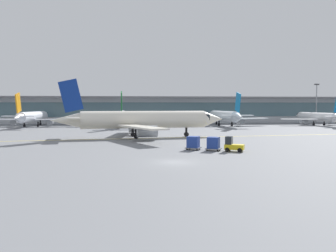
{
  "coord_description": "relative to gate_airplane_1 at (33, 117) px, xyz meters",
  "views": [
    {
      "loc": [
        -5.34,
        -39.7,
        6.43
      ],
      "look_at": [
        1.44,
        19.15,
        3.0
      ],
      "focal_mm": 38.2,
      "sensor_mm": 36.0,
      "label": 1
    }
  ],
  "objects": [
    {
      "name": "cargo_dolly_trailing",
      "position": [
        37.87,
        -61.05,
        -1.92
      ],
      "size": [
        2.6,
        2.38,
        1.94
      ],
      "rotation": [
        0.0,
        0.0,
        -0.47
      ],
      "color": "#595B60",
      "rests_on": "ground_plane"
    },
    {
      "name": "taxiing_regional_jet",
      "position": [
        31.39,
        -40.28,
        0.48
      ],
      "size": [
        34.86,
        32.19,
        11.54
      ],
      "rotation": [
        0.0,
        0.0,
        0.12
      ],
      "color": "silver",
      "rests_on": "ground_plane"
    },
    {
      "name": "gate_airplane_2",
      "position": [
        26.93,
        -2.06,
        0.12
      ],
      "size": [
        29.03,
        31.1,
        10.34
      ],
      "rotation": [
        0.0,
        0.0,
        1.57
      ],
      "color": "silver",
      "rests_on": "ground_plane"
    },
    {
      "name": "gate_airplane_3",
      "position": [
        58.64,
        -2.6,
        0.08
      ],
      "size": [
        28.58,
        30.75,
        10.19
      ],
      "rotation": [
        0.0,
        0.0,
        1.62
      ],
      "color": "white",
      "rests_on": "ground_plane"
    },
    {
      "name": "terminal_concourse",
      "position": [
        33.69,
        19.19,
        1.94
      ],
      "size": [
        192.04,
        11.0,
        9.6
      ],
      "color": "#B2B7BC",
      "rests_on": "ground_plane"
    },
    {
      "name": "ground_plane",
      "position": [
        33.69,
        -72.03,
        -2.98
      ],
      "size": [
        400.0,
        400.0,
        0.0
      ],
      "primitive_type": "plane",
      "color": "slate"
    },
    {
      "name": "taxiway_centreline_stripe",
      "position": [
        31.83,
        -42.22,
        -2.97
      ],
      "size": [
        109.26,
        13.42,
        0.01
      ],
      "primitive_type": "cube",
      "rotation": [
        0.0,
        0.0,
        0.12
      ],
      "color": "yellow",
      "rests_on": "ground_plane"
    },
    {
      "name": "apron_light_mast_1",
      "position": [
        96.88,
        11.27,
        4.85
      ],
      "size": [
        1.8,
        0.36,
        14.27
      ],
      "color": "gray",
      "rests_on": "ground_plane"
    },
    {
      "name": "gate_airplane_4",
      "position": [
        89.56,
        -2.41,
        -0.29
      ],
      "size": [
        25.11,
        27.01,
        8.95
      ],
      "rotation": [
        0.0,
        0.0,
        1.62
      ],
      "color": "white",
      "rests_on": "ground_plane"
    },
    {
      "name": "gate_airplane_1",
      "position": [
        0.0,
        0.0,
        0.0
      ],
      "size": [
        27.85,
        29.98,
        9.93
      ],
      "rotation": [
        0.0,
        0.0,
        1.52
      ],
      "color": "silver",
      "rests_on": "ground_plane"
    },
    {
      "name": "cargo_dolly_lead",
      "position": [
        40.52,
        -62.4,
        -1.92
      ],
      "size": [
        2.6,
        2.38,
        1.94
      ],
      "rotation": [
        0.0,
        0.0,
        -0.47
      ],
      "color": "#595B60",
      "rests_on": "ground_plane"
    },
    {
      "name": "baggage_tug",
      "position": [
        42.97,
        -63.65,
        -2.09
      ],
      "size": [
        2.95,
        2.49,
        2.1
      ],
      "rotation": [
        0.0,
        0.0,
        -0.47
      ],
      "color": "yellow",
      "rests_on": "ground_plane"
    }
  ]
}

